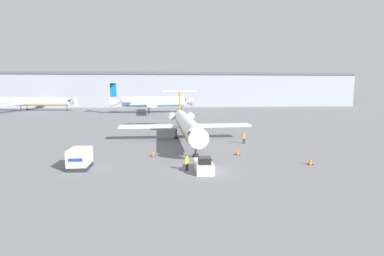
# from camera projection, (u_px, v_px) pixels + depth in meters

# --- Properties ---
(ground_plane) EXTENTS (600.00, 600.00, 0.00)m
(ground_plane) POSITION_uv_depth(u_px,v_px,m) (203.00, 172.00, 33.01)
(ground_plane) COLOR slate
(terminal_building) EXTENTS (180.00, 16.80, 16.71)m
(terminal_building) POSITION_uv_depth(u_px,v_px,m) (174.00, 90.00, 150.41)
(terminal_building) COLOR #8C939E
(terminal_building) RESTS_ON ground
(airplane_main) EXTENTS (23.53, 32.75, 8.58)m
(airplane_main) POSITION_uv_depth(u_px,v_px,m) (186.00, 123.00, 53.16)
(airplane_main) COLOR white
(airplane_main) RESTS_ON ground
(pushback_tug) EXTENTS (1.85, 4.03, 1.80)m
(pushback_tug) POSITION_uv_depth(u_px,v_px,m) (204.00, 166.00, 32.96)
(pushback_tug) COLOR silver
(pushback_tug) RESTS_ON ground
(luggage_cart) EXTENTS (2.16, 3.33, 2.34)m
(luggage_cart) POSITION_uv_depth(u_px,v_px,m) (80.00, 159.00, 34.10)
(luggage_cart) COLOR #232326
(luggage_cart) RESTS_ON ground
(worker_near_tug) EXTENTS (0.40, 0.24, 1.63)m
(worker_near_tug) POSITION_uv_depth(u_px,v_px,m) (187.00, 163.00, 33.32)
(worker_near_tug) COLOR #232838
(worker_near_tug) RESTS_ON ground
(worker_by_wing) EXTENTS (0.40, 0.25, 1.76)m
(worker_by_wing) POSITION_uv_depth(u_px,v_px,m) (244.00, 138.00, 49.57)
(worker_by_wing) COLOR #232838
(worker_by_wing) RESTS_ON ground
(traffic_cone_left) EXTENTS (0.66, 0.66, 0.60)m
(traffic_cone_left) POSITION_uv_depth(u_px,v_px,m) (153.00, 154.00, 40.50)
(traffic_cone_left) COLOR black
(traffic_cone_left) RESTS_ON ground
(traffic_cone_right) EXTENTS (0.68, 0.68, 0.82)m
(traffic_cone_right) POSITION_uv_depth(u_px,v_px,m) (238.00, 152.00, 41.26)
(traffic_cone_right) COLOR black
(traffic_cone_right) RESTS_ON ground
(traffic_cone_mid) EXTENTS (0.65, 0.65, 0.80)m
(traffic_cone_mid) POSITION_uv_depth(u_px,v_px,m) (310.00, 161.00, 36.02)
(traffic_cone_mid) COLOR black
(traffic_cone_mid) RESTS_ON ground
(airplane_parked_far_left) EXTENTS (30.17, 32.35, 11.09)m
(airplane_parked_far_left) POSITION_uv_depth(u_px,v_px,m) (151.00, 102.00, 110.40)
(airplane_parked_far_left) COLOR white
(airplane_parked_far_left) RESTS_ON ground
(airplane_parked_far_right) EXTENTS (39.64, 33.15, 10.50)m
(airplane_parked_far_right) POSITION_uv_depth(u_px,v_px,m) (26.00, 102.00, 121.26)
(airplane_parked_far_right) COLOR white
(airplane_parked_far_right) RESTS_ON ground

